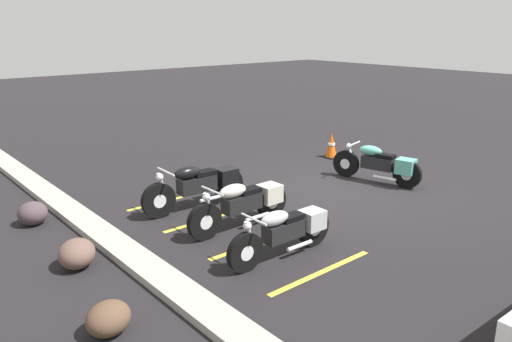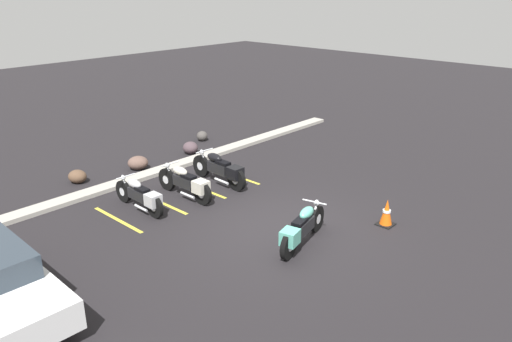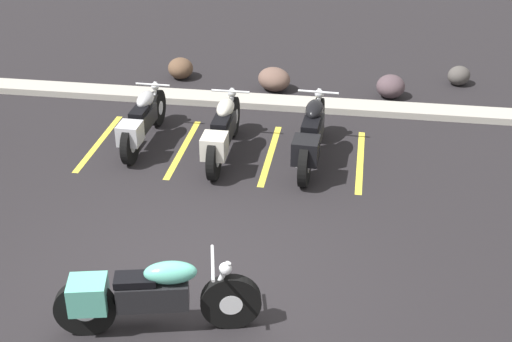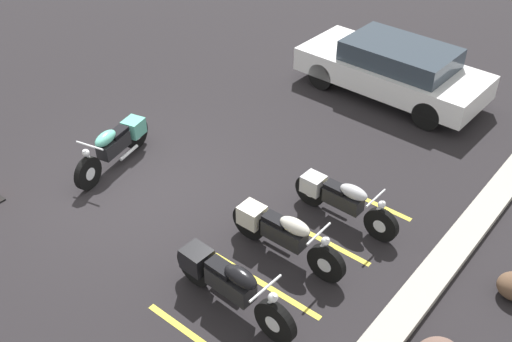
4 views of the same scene
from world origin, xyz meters
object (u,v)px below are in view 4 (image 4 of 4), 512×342
object	(u,v)px
motorcycle_teal_featured	(116,144)
parked_bike_0	(340,199)
parked_bike_2	(227,282)
car_white	(394,68)
parked_bike_1	(281,233)

from	to	relation	value
motorcycle_teal_featured	parked_bike_0	distance (m)	4.49
motorcycle_teal_featured	parked_bike_2	xyz separation A→B (m)	(1.35, 4.08, 0.03)
parked_bike_2	car_white	bearing A→B (deg)	102.55
parked_bike_1	parked_bike_2	bearing A→B (deg)	-88.01
parked_bike_0	parked_bike_1	xyz separation A→B (m)	(1.35, -0.25, 0.03)
motorcycle_teal_featured	parked_bike_0	size ratio (longest dim) A/B	1.04
motorcycle_teal_featured	parked_bike_1	size ratio (longest dim) A/B	0.98
parked_bike_1	car_white	distance (m)	5.99
parked_bike_0	car_white	world-z (taller)	car_white
motorcycle_teal_featured	car_white	distance (m)	6.50
motorcycle_teal_featured	parked_bike_1	bearing A→B (deg)	77.20
parked_bike_0	parked_bike_1	world-z (taller)	parked_bike_1
parked_bike_1	car_white	world-z (taller)	car_white
motorcycle_teal_featured	parked_bike_1	xyz separation A→B (m)	(-0.01, 4.03, 0.00)
parked_bike_0	car_white	distance (m)	4.74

